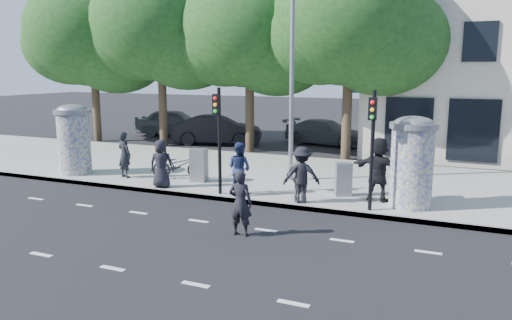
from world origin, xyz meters
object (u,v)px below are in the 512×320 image
at_px(ped_b, 124,155).
at_px(car_left, 175,122).
at_px(street_lamp, 292,49).
at_px(ped_f, 379,169).
at_px(ped_c, 239,168).
at_px(traffic_pole_far, 372,138).
at_px(cabinet_right, 343,179).
at_px(ad_column_right, 412,160).
at_px(man_road, 240,203).
at_px(ped_a, 161,164).
at_px(car_mid, 217,130).
at_px(cabinet_left, 199,165).
at_px(ped_d, 302,175).
at_px(car_right, 326,132).
at_px(ad_column_left, 74,138).
at_px(traffic_pole_near, 219,130).
at_px(ped_e, 300,177).
at_px(bicycle, 179,165).

distance_m(ped_b, car_left, 12.95).
distance_m(street_lamp, ped_f, 5.27).
relative_size(ped_b, ped_c, 1.01).
bearing_deg(traffic_pole_far, cabinet_right, 128.43).
bearing_deg(ad_column_right, street_lamp, 156.27).
bearing_deg(ped_b, man_road, 166.95).
xyz_separation_m(ped_a, car_left, (-7.48, 12.59, -0.14)).
height_order(traffic_pole_far, car_mid, traffic_pole_far).
bearing_deg(car_left, cabinet_left, -163.51).
relative_size(traffic_pole_far, ped_f, 1.74).
height_order(man_road, cabinet_right, man_road).
distance_m(ped_c, ped_f, 4.32).
height_order(ped_b, car_mid, ped_b).
xyz_separation_m(ped_d, ped_f, (2.07, 1.14, 0.13)).
bearing_deg(car_right, ad_column_left, 160.07).
xyz_separation_m(traffic_pole_near, car_left, (-9.70, 12.64, -1.40)).
xyz_separation_m(street_lamp, ped_f, (3.42, -1.64, -3.67)).
distance_m(traffic_pole_far, car_right, 13.69).
xyz_separation_m(ped_d, ped_e, (-0.04, 0.00, -0.07)).
relative_size(cabinet_right, car_right, 0.22).
distance_m(traffic_pole_far, ped_d, 2.39).
bearing_deg(ped_d, car_right, -102.30).
distance_m(ped_e, man_road, 3.10).
distance_m(ped_a, ped_e, 4.93).
bearing_deg(bicycle, ped_b, 79.96).
relative_size(ped_b, cabinet_right, 1.62).
height_order(cabinet_left, car_right, car_right).
bearing_deg(traffic_pole_near, traffic_pole_far, 0.00).
distance_m(man_road, car_left, 19.62).
xyz_separation_m(ad_column_right, street_lamp, (-4.40, 1.93, 3.26)).
relative_size(traffic_pole_far, street_lamp, 0.42).
distance_m(ad_column_left, ped_d, 9.39).
height_order(ped_b, ped_f, ped_f).
bearing_deg(ped_d, ped_e, -24.47).
distance_m(ad_column_right, street_lamp, 5.81).
bearing_deg(car_right, ped_b, 168.67).
xyz_separation_m(ad_column_left, car_right, (6.61, 12.03, -0.86)).
xyz_separation_m(bicycle, car_mid, (-3.13, 8.96, 0.15)).
bearing_deg(car_mid, ped_f, -149.76).
height_order(traffic_pole_near, ped_e, traffic_pole_near).
distance_m(car_left, car_mid, 4.72).
bearing_deg(ped_c, cabinet_right, -146.53).
relative_size(ped_a, ped_e, 1.04).
bearing_deg(car_mid, bicycle, -178.88).
bearing_deg(traffic_pole_near, ad_column_left, 173.89).
bearing_deg(ped_d, traffic_pole_near, -23.28).
bearing_deg(ad_column_left, cabinet_right, 3.75).
relative_size(ped_c, car_right, 0.36).
height_order(ped_d, bicycle, ped_d).
relative_size(ped_d, ped_e, 1.08).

